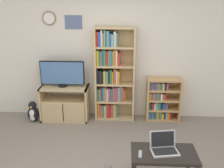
{
  "coord_description": "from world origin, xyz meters",
  "views": [
    {
      "loc": [
        0.34,
        -2.94,
        2.38
      ],
      "look_at": [
        0.12,
        1.19,
        1.01
      ],
      "focal_mm": 42.0,
      "sensor_mm": 36.0,
      "label": 1
    }
  ],
  "objects_px": {
    "television": "(62,74)",
    "coffee_table": "(164,156)",
    "penguin_figurine": "(33,112)",
    "bookshelf_short": "(161,100)",
    "tv_stand": "(65,103)",
    "remote_near_laptop": "(140,154)",
    "laptop": "(164,146)",
    "bookshelf_tall": "(112,75)"
  },
  "relations": [
    {
      "from": "tv_stand",
      "to": "penguin_figurine",
      "type": "relative_size",
      "value": 2.22
    },
    {
      "from": "laptop",
      "to": "tv_stand",
      "type": "bearing_deg",
      "value": 123.71
    },
    {
      "from": "penguin_figurine",
      "to": "laptop",
      "type": "bearing_deg",
      "value": -35.64
    },
    {
      "from": "television",
      "to": "remote_near_laptop",
      "type": "xyz_separation_m",
      "value": [
        1.44,
        -1.96,
        -0.48
      ]
    },
    {
      "from": "television",
      "to": "laptop",
      "type": "xyz_separation_m",
      "value": [
        1.75,
        -1.84,
        -0.43
      ]
    },
    {
      "from": "penguin_figurine",
      "to": "remote_near_laptop",
      "type": "bearing_deg",
      "value": -41.47
    },
    {
      "from": "bookshelf_short",
      "to": "coffee_table",
      "type": "relative_size",
      "value": 1.02
    },
    {
      "from": "tv_stand",
      "to": "penguin_figurine",
      "type": "height_order",
      "value": "tv_stand"
    },
    {
      "from": "tv_stand",
      "to": "remote_near_laptop",
      "type": "distance_m",
      "value": 2.4
    },
    {
      "from": "remote_near_laptop",
      "to": "penguin_figurine",
      "type": "xyz_separation_m",
      "value": [
        -2.04,
        1.8,
        -0.29
      ]
    },
    {
      "from": "tv_stand",
      "to": "remote_near_laptop",
      "type": "bearing_deg",
      "value": -53.89
    },
    {
      "from": "television",
      "to": "coffee_table",
      "type": "height_order",
      "value": "television"
    },
    {
      "from": "tv_stand",
      "to": "remote_near_laptop",
      "type": "relative_size",
      "value": 5.77
    },
    {
      "from": "remote_near_laptop",
      "to": "coffee_table",
      "type": "bearing_deg",
      "value": 18.45
    },
    {
      "from": "television",
      "to": "bookshelf_short",
      "type": "xyz_separation_m",
      "value": [
        1.96,
        0.09,
        -0.55
      ]
    },
    {
      "from": "bookshelf_short",
      "to": "penguin_figurine",
      "type": "height_order",
      "value": "bookshelf_short"
    },
    {
      "from": "television",
      "to": "coffee_table",
      "type": "bearing_deg",
      "value": -47.17
    },
    {
      "from": "bookshelf_short",
      "to": "tv_stand",
      "type": "bearing_deg",
      "value": -176.56
    },
    {
      "from": "bookshelf_tall",
      "to": "tv_stand",
      "type": "bearing_deg",
      "value": -172.5
    },
    {
      "from": "coffee_table",
      "to": "laptop",
      "type": "bearing_deg",
      "value": 91.06
    },
    {
      "from": "tv_stand",
      "to": "penguin_figurine",
      "type": "xyz_separation_m",
      "value": [
        -0.62,
        -0.14,
        -0.16
      ]
    },
    {
      "from": "laptop",
      "to": "remote_near_laptop",
      "type": "xyz_separation_m",
      "value": [
        -0.31,
        -0.12,
        -0.05
      ]
    },
    {
      "from": "tv_stand",
      "to": "coffee_table",
      "type": "relative_size",
      "value": 1.11
    },
    {
      "from": "laptop",
      "to": "television",
      "type": "bearing_deg",
      "value": 123.75
    },
    {
      "from": "tv_stand",
      "to": "coffee_table",
      "type": "xyz_separation_m",
      "value": [
        1.72,
        -1.86,
        0.06
      ]
    },
    {
      "from": "penguin_figurine",
      "to": "television",
      "type": "bearing_deg",
      "value": 15.05
    },
    {
      "from": "bookshelf_short",
      "to": "laptop",
      "type": "bearing_deg",
      "value": -96.15
    },
    {
      "from": "tv_stand",
      "to": "bookshelf_short",
      "type": "bearing_deg",
      "value": 3.44
    },
    {
      "from": "bookshelf_tall",
      "to": "bookshelf_short",
      "type": "distance_m",
      "value": 1.11
    },
    {
      "from": "bookshelf_tall",
      "to": "bookshelf_short",
      "type": "xyz_separation_m",
      "value": [
        0.99,
        -0.01,
        -0.49
      ]
    },
    {
      "from": "television",
      "to": "laptop",
      "type": "relative_size",
      "value": 2.23
    },
    {
      "from": "coffee_table",
      "to": "penguin_figurine",
      "type": "xyz_separation_m",
      "value": [
        -2.35,
        1.73,
        -0.22
      ]
    },
    {
      "from": "television",
      "to": "laptop",
      "type": "distance_m",
      "value": 2.58
    },
    {
      "from": "remote_near_laptop",
      "to": "penguin_figurine",
      "type": "bearing_deg",
      "value": 143.77
    },
    {
      "from": "laptop",
      "to": "bookshelf_short",
      "type": "bearing_deg",
      "value": 74.11
    },
    {
      "from": "bookshelf_tall",
      "to": "penguin_figurine",
      "type": "xyz_separation_m",
      "value": [
        -1.56,
        -0.26,
        -0.72
      ]
    },
    {
      "from": "bookshelf_tall",
      "to": "penguin_figurine",
      "type": "distance_m",
      "value": 1.74
    },
    {
      "from": "television",
      "to": "coffee_table",
      "type": "relative_size",
      "value": 1.02
    },
    {
      "from": "coffee_table",
      "to": "laptop",
      "type": "relative_size",
      "value": 2.19
    },
    {
      "from": "tv_stand",
      "to": "bookshelf_tall",
      "type": "xyz_separation_m",
      "value": [
        0.94,
        0.12,
        0.56
      ]
    },
    {
      "from": "tv_stand",
      "to": "remote_near_laptop",
      "type": "xyz_separation_m",
      "value": [
        1.41,
        -1.94,
        0.13
      ]
    },
    {
      "from": "bookshelf_tall",
      "to": "remote_near_laptop",
      "type": "bearing_deg",
      "value": -77.01
    }
  ]
}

